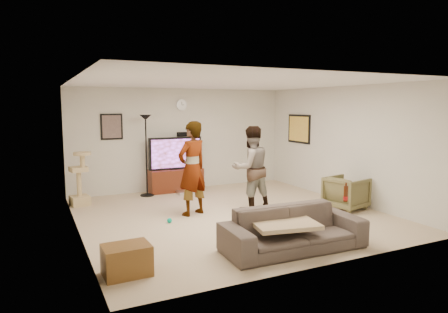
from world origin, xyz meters
name	(u,v)px	position (x,y,z in m)	size (l,w,h in m)	color
floor	(231,215)	(0.00, 0.00, -0.01)	(5.50, 5.50, 0.02)	tan
ceiling	(231,82)	(0.00, 0.00, 2.51)	(5.50, 5.50, 0.02)	white
wall_back	(181,139)	(0.00, 2.75, 1.25)	(5.50, 0.04, 2.50)	silver
wall_front	(328,171)	(0.00, -2.75, 1.25)	(5.50, 0.04, 2.50)	silver
wall_left	(76,158)	(-2.75, 0.00, 1.25)	(0.04, 5.50, 2.50)	silver
wall_right	(344,144)	(2.75, 0.00, 1.25)	(0.04, 5.50, 2.50)	silver
wall_clock	(181,105)	(0.00, 2.72, 2.10)	(0.26, 0.26, 0.04)	silver
wall_speaker	(182,134)	(0.00, 2.69, 1.38)	(0.25, 0.10, 0.10)	black
picture_back	(112,127)	(-1.70, 2.73, 1.60)	(0.42, 0.03, 0.52)	brown
picture_right	(299,129)	(2.73, 1.60, 1.50)	(0.03, 0.78, 0.62)	#F3B846
tv_stand	(176,180)	(-0.25, 2.50, 0.27)	(1.31, 0.45, 0.55)	#4B1E0F
console_box	(186,192)	(-0.14, 2.11, 0.04)	(0.40, 0.30, 0.07)	silver
tv	(175,153)	(-0.25, 2.50, 0.94)	(1.31, 0.08, 0.78)	black
tv_screen	(176,153)	(-0.25, 2.46, 0.94)	(1.21, 0.01, 0.69)	#BA56F8
floor_lamp	(146,156)	(-1.02, 2.31, 0.94)	(0.32, 0.32, 1.87)	black
cat_tree	(79,179)	(-2.53, 2.03, 0.56)	(0.36, 0.36, 1.13)	tan
person_left	(192,168)	(-0.66, 0.32, 0.90)	(0.65, 0.43, 1.79)	gray
person_right	(251,168)	(0.54, 0.19, 0.84)	(0.82, 0.64, 1.68)	navy
sofa	(293,229)	(-0.04, -2.09, 0.30)	(2.09, 0.82, 0.61)	#493D38
throw_blanket	(284,223)	(-0.21, -2.09, 0.41)	(0.90, 0.70, 0.06)	tan
beer_bottle	(346,194)	(0.92, -2.09, 0.73)	(0.06, 0.06, 0.25)	#431907
armchair	(346,193)	(2.29, -0.63, 0.33)	(0.71, 0.73, 0.66)	brown
side_table	(127,260)	(-2.40, -1.92, 0.19)	(0.57, 0.42, 0.38)	brown
toy_ball	(169,220)	(-1.24, -0.02, 0.04)	(0.09, 0.09, 0.09)	#00A083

